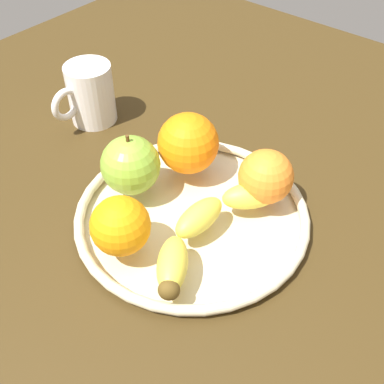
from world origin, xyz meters
TOP-DOWN VIEW (x-y plane):
  - ground_plane at (0.00, 0.00)cm, footprint 119.24×119.24cm
  - fruit_bowl at (0.00, 0.00)cm, footprint 28.50×28.50cm
  - banana at (2.08, 4.04)cm, footprint 21.74×7.86cm
  - apple at (1.67, -8.34)cm, footprint 7.36×7.36cm
  - orange_back_right at (-5.85, -5.48)cm, footprint 7.90×7.90cm
  - orange_front_right at (-7.39, 5.34)cm, footprint 6.70×6.70cm
  - orange_center at (9.27, -2.36)cm, footprint 6.67×6.67cm
  - ambient_mug at (-6.73, -25.38)cm, footprint 10.59×6.89cm

SIDE VIEW (x-z plane):
  - ground_plane at x=0.00cm, z-range -4.00..0.00cm
  - fruit_bowl at x=0.00cm, z-range 0.02..1.82cm
  - banana at x=2.08cm, z-range 1.80..5.05cm
  - ambient_mug at x=-6.73cm, z-range 0.02..9.11cm
  - orange_center at x=9.27cm, z-range 1.80..8.47cm
  - orange_front_right at x=-7.39cm, z-range 1.80..8.50cm
  - apple at x=1.67cm, z-range 1.40..9.56cm
  - orange_back_right at x=-5.85cm, z-range 1.80..9.70cm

